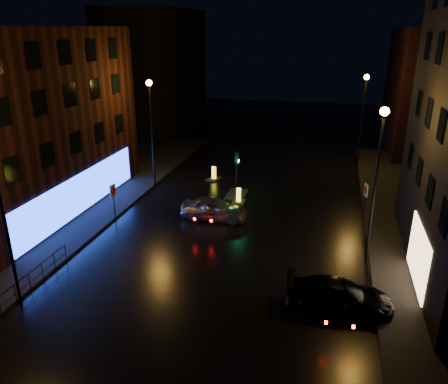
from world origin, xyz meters
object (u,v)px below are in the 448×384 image
(road_sign_left, at_px, (113,194))
(bollard_far, at_px, (214,177))
(silver_hatchback, at_px, (214,208))
(traffic_signal, at_px, (236,189))
(road_sign_right, at_px, (366,193))
(dark_sedan, at_px, (339,295))
(bollard_near, at_px, (239,200))

(road_sign_left, bearing_deg, bollard_far, 71.32)
(silver_hatchback, bearing_deg, traffic_signal, -6.61)
(silver_hatchback, bearing_deg, road_sign_right, -77.11)
(dark_sedan, bearing_deg, road_sign_right, -10.26)
(bollard_far, relative_size, road_sign_right, 0.61)
(traffic_signal, height_order, bollard_near, traffic_signal)
(traffic_signal, relative_size, road_sign_right, 1.39)
(bollard_near, xyz_separation_m, road_sign_left, (-7.19, -5.01, 1.63))
(road_sign_right, bearing_deg, silver_hatchback, -1.73)
(silver_hatchback, relative_size, road_sign_left, 1.72)
(road_sign_left, bearing_deg, silver_hatchback, 21.39)
(dark_sedan, height_order, road_sign_left, road_sign_left)
(silver_hatchback, bearing_deg, road_sign_left, 106.36)
(silver_hatchback, relative_size, bollard_near, 3.28)
(traffic_signal, xyz_separation_m, road_sign_left, (-6.70, -6.50, 1.38))
(traffic_signal, xyz_separation_m, bollard_near, (0.49, -1.49, -0.25))
(traffic_signal, distance_m, road_sign_right, 9.48)
(bollard_near, bearing_deg, road_sign_right, -4.35)
(bollard_near, distance_m, road_sign_left, 8.92)
(traffic_signal, distance_m, dark_sedan, 14.86)
(dark_sedan, xyz_separation_m, road_sign_right, (1.52, 10.47, 1.17))
(bollard_far, xyz_separation_m, road_sign_right, (11.70, -5.38, 1.61))
(dark_sedan, bearing_deg, bollard_far, 30.70)
(dark_sedan, distance_m, bollard_near, 13.34)
(silver_hatchback, bearing_deg, bollard_far, 14.87)
(dark_sedan, height_order, bollard_far, dark_sedan)
(bollard_far, bearing_deg, silver_hatchback, -55.68)
(bollard_far, bearing_deg, bollard_near, -36.88)
(traffic_signal, height_order, dark_sedan, traffic_signal)
(traffic_signal, xyz_separation_m, silver_hatchback, (-0.49, -4.61, 0.23))
(traffic_signal, relative_size, bollard_near, 2.62)
(silver_hatchback, relative_size, bollard_far, 2.87)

